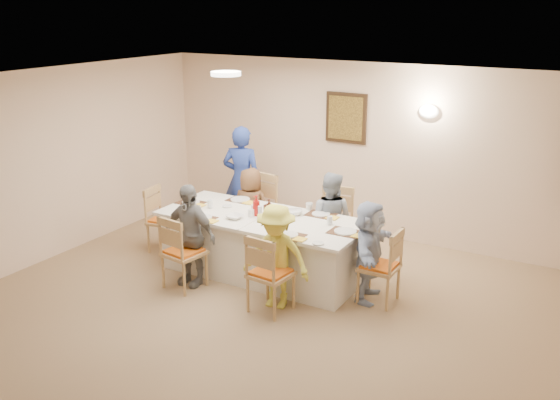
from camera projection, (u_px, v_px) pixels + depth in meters
The scene contains 44 objects.
ground at pixel (229, 335), 6.42m from camera, with size 7.00×7.00×0.00m, color #9B7F58.
room_walls at pixel (225, 195), 5.96m from camera, with size 7.00×7.00×7.00m.
wall_picture at pixel (346, 118), 8.91m from camera, with size 0.62×0.05×0.72m.
wall_sconce at pixel (429, 111), 8.26m from camera, with size 0.26×0.09×0.18m, color white.
ceiling_light at pixel (226, 74), 7.39m from camera, with size 0.36×0.36×0.05m, color white.
dining_table at pixel (262, 245), 7.79m from camera, with size 2.58×1.09×0.76m, color white.
chair_back_left at pixel (256, 211), 8.70m from camera, with size 0.48×0.48×1.01m, color tan, non-canonical shape.
chair_back_right at pixel (333, 226), 8.13m from camera, with size 0.47×0.47×0.99m, color tan, non-canonical shape.
chair_front_left at pixel (184, 251), 7.39m from camera, with size 0.44×0.44×0.92m, color tan, non-canonical shape.
chair_front_right at pixel (271, 272), 6.82m from camera, with size 0.44×0.44×0.92m, color tan, non-canonical shape.
chair_left_end at pixel (166, 220), 8.50m from camera, with size 0.43×0.43×0.90m, color tan, non-canonical shape.
chair_right_end at pixel (379, 265), 7.03m from camera, with size 0.42×0.42×0.89m, color tan, non-canonical shape.
diner_back_left at pixel (251, 208), 8.58m from camera, with size 0.60×0.43×1.14m, color brown.
diner_back_right at pixel (330, 219), 7.99m from camera, with size 0.66×0.55×1.25m, color #8E9AAB.
diner_front_left at pixel (190, 235), 7.44m from camera, with size 0.75×0.33×1.26m, color gray.
diner_front_right at pixel (276, 257), 6.87m from camera, with size 0.83×0.55×1.20m, color #E0DA48.
diner_right_end at pixel (369, 251), 7.05m from camera, with size 0.55×1.14×1.18m, color #AFBFDE.
caregiver at pixel (242, 180), 9.11m from camera, with size 0.66×0.51×1.60m, color #263D97.
placemat_fl at pixel (202, 218), 7.61m from camera, with size 0.33×0.25×0.01m, color #472B19.
plate_fl at pixel (202, 217), 7.61m from camera, with size 0.24×0.24×0.02m, color white.
napkin_fl at pixel (212, 221), 7.48m from camera, with size 0.13×0.13×0.01m, color yellow.
placemat_fr at pixel (288, 235), 7.04m from camera, with size 0.37×0.28×0.01m, color #472B19.
plate_fr at pixel (288, 235), 7.04m from camera, with size 0.23×0.23×0.01m, color white.
napkin_fr at pixel (300, 239), 6.91m from camera, with size 0.13×0.13×0.01m, color yellow.
placemat_bl at pixel (240, 200), 8.30m from camera, with size 0.34×0.25×0.01m, color #472B19.
plate_bl at pixel (240, 199), 8.30m from camera, with size 0.26×0.26×0.02m, color white.
napkin_bl at pixel (250, 203), 8.18m from camera, with size 0.15×0.15×0.01m, color yellow.
placemat_br at pixel (321, 215), 7.73m from camera, with size 0.36×0.27×0.01m, color #472B19.
plate_br at pixel (321, 214), 7.73m from camera, with size 0.23×0.23×0.01m, color white.
napkin_br at pixel (332, 218), 7.60m from camera, with size 0.14×0.14×0.01m, color yellow.
placemat_le at pixel (191, 203), 8.20m from camera, with size 0.35×0.26×0.01m, color #472B19.
plate_le at pixel (191, 202), 8.19m from camera, with size 0.23×0.23×0.01m, color white.
napkin_le at pixel (200, 205), 8.07m from camera, with size 0.13×0.13×0.01m, color yellow.
placemat_re at pixel (345, 232), 7.14m from camera, with size 0.38×0.28×0.01m, color #472B19.
plate_re at pixel (345, 231), 7.14m from camera, with size 0.26×0.26×0.02m, color white.
napkin_re at pixel (358, 236), 7.01m from camera, with size 0.13×0.13×0.01m, color yellow.
teacup_a at pixel (197, 209), 7.80m from camera, with size 0.14×0.14×0.09m, color white.
teacup_b at pixel (309, 207), 7.90m from camera, with size 0.12×0.12×0.09m, color white.
bowl_a at pixel (235, 217), 7.59m from camera, with size 0.21×0.21×0.05m, color white.
bowl_b at pixel (295, 212), 7.73m from camera, with size 0.21×0.21×0.06m, color white.
condiment_ketchup at pixel (256, 206), 7.67m from camera, with size 0.11×0.11×0.26m, color #AF130F.
condiment_brown at pixel (269, 208), 7.65m from camera, with size 0.11×0.11×0.22m, color #461F12.
condiment_malt at pixel (270, 213), 7.55m from camera, with size 0.16×0.16×0.16m, color #461F12.
drinking_glass at pixel (254, 209), 7.77m from camera, with size 0.07×0.07×0.11m, color silver.
Camera 1 is at (3.30, -4.67, 3.27)m, focal length 40.00 mm.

